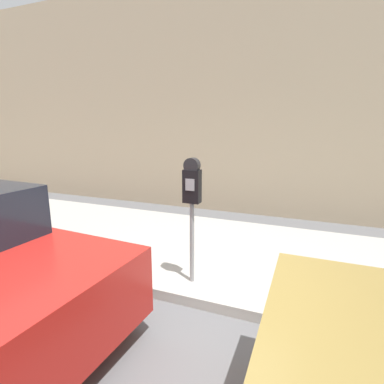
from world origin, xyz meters
name	(u,v)px	position (x,y,z in m)	size (l,w,h in m)	color
ground_plane	(138,354)	(0.00, 0.00, 0.00)	(60.00, 60.00, 0.00)	slate
sidewalk	(215,251)	(0.00, 2.20, 0.06)	(24.00, 2.80, 0.12)	#ADAAA3
building_facade	(253,98)	(0.00, 4.72, 2.52)	(24.00, 0.30, 5.04)	tan
parking_meter	(192,193)	(0.05, 1.14, 1.20)	(0.19, 0.12, 1.48)	gray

